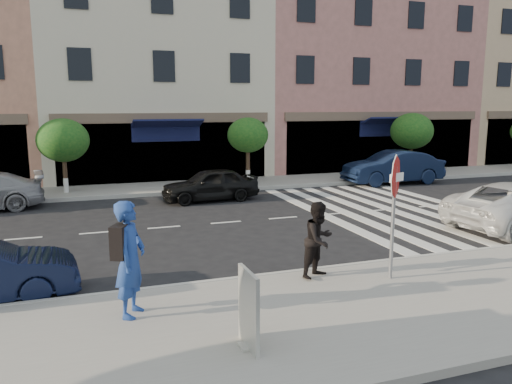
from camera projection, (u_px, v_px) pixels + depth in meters
name	position (u px, v px, depth m)	size (l,w,h in m)	color
ground	(270.00, 258.00, 12.43)	(120.00, 120.00, 0.00)	black
sidewalk_near	(344.00, 314.00, 8.93)	(60.00, 4.50, 0.15)	gray
sidewalk_far	(184.00, 187.00, 22.65)	(60.00, 3.00, 0.15)	gray
building_centre	(151.00, 72.00, 27.13)	(11.00, 9.00, 11.00)	beige
building_east_mid	(347.00, 60.00, 30.84)	(13.00, 9.00, 13.00)	tan
building_east_far	(504.00, 72.00, 34.97)	(12.00, 9.00, 12.00)	tan
street_tree_wb	(63.00, 141.00, 20.46)	(2.10, 2.10, 3.06)	#473323
street_tree_c	(248.00, 135.00, 23.04)	(1.90, 1.90, 3.04)	#473323
street_tree_ea	(412.00, 131.00, 25.95)	(2.20, 2.20, 3.19)	#473323
stop_sign	(395.00, 190.00, 10.21)	(0.86, 0.40, 2.63)	gray
photographer	(130.00, 259.00, 8.55)	(0.74, 0.49, 2.03)	navy
walker	(319.00, 240.00, 10.52)	(0.79, 0.62, 1.63)	black
poster_board	(249.00, 310.00, 7.46)	(0.29, 0.79, 1.21)	beige
car_far_mid	(210.00, 185.00, 19.71)	(1.53, 3.81, 1.30)	black
car_far_right	(393.00, 167.00, 23.92)	(1.68, 4.82, 1.59)	black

